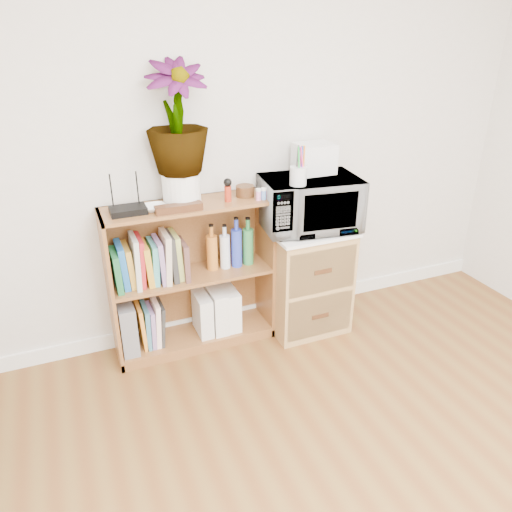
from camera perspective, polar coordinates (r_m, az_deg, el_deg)
skirting_board at (r=3.51m, az=-2.05°, el=-6.57°), size 4.00×0.02×0.10m
bookshelf at (r=3.10m, az=-7.34°, el=-2.43°), size 1.00×0.30×0.95m
wicker_unit at (r=3.34m, az=5.63°, el=-2.60°), size 0.50×0.45×0.70m
microwave at (r=3.12m, az=6.13°, el=6.00°), size 0.63×0.47×0.32m
pen_cup at (r=2.91m, az=4.84°, el=9.11°), size 0.10×0.10×0.11m
small_appliance at (r=3.15m, az=6.66°, el=11.03°), size 0.23×0.19×0.18m
router at (r=2.82m, az=-14.41°, el=5.09°), size 0.19×0.13×0.04m
white_bowl at (r=2.83m, az=-11.56°, el=5.42°), size 0.13×0.13×0.03m
plant_pot at (r=2.89m, az=-8.51°, el=7.66°), size 0.22×0.22×0.18m
potted_plant at (r=2.80m, az=-9.04°, el=15.34°), size 0.34×0.34×0.60m
trinket_box at (r=2.79m, az=-8.82°, el=5.44°), size 0.26×0.07×0.04m
kokeshi_doll at (r=2.92m, az=-3.23°, el=7.12°), size 0.04×0.04×0.09m
wooden_bowl at (r=3.01m, az=-1.26°, el=7.44°), size 0.11×0.11×0.06m
paint_jars at (r=2.95m, az=0.88°, el=7.01°), size 0.11×0.04×0.06m
file_box at (r=3.16m, az=-14.56°, el=-7.68°), size 0.10×0.26×0.32m
magazine_holder_left at (r=3.23m, az=-6.13°, el=-6.58°), size 0.09×0.22×0.27m
magazine_holder_mid at (r=3.25m, az=-4.50°, el=-6.14°), size 0.09×0.23×0.29m
magazine_holder_right at (r=3.28m, az=-2.99°, el=-5.94°), size 0.09×0.22×0.27m
cookbooks at (r=2.98m, az=-12.03°, el=-0.54°), size 0.43×0.20×0.31m
liquor_bottles at (r=3.09m, az=-2.85°, el=1.26°), size 0.30×0.07×0.31m
lower_books at (r=3.18m, az=-11.95°, el=-7.59°), size 0.16×0.19×0.29m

